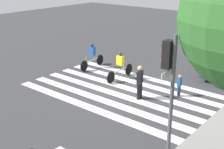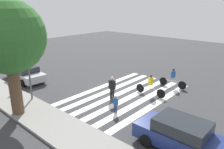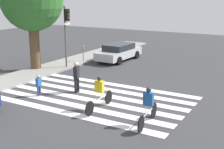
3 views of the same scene
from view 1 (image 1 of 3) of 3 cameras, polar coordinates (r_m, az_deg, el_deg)
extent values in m
plane|color=#38383A|center=(16.64, 1.76, -3.03)|extent=(60.00, 60.00, 0.00)
cube|color=white|center=(18.60, 6.61, -0.68)|extent=(0.53, 10.00, 0.01)
cube|color=white|center=(17.80, 4.80, -1.55)|extent=(0.53, 10.00, 0.01)
cube|color=white|center=(17.02, 2.82, -2.51)|extent=(0.53, 10.00, 0.01)
cube|color=white|center=(16.27, 0.65, -3.55)|extent=(0.53, 10.00, 0.01)
cube|color=white|center=(15.55, -1.74, -4.69)|extent=(0.53, 10.00, 0.01)
cube|color=white|center=(14.86, -4.36, -5.92)|extent=(0.53, 10.00, 0.01)
cylinder|color=#515456|center=(9.68, 10.74, -5.94)|extent=(0.12, 0.12, 4.51)
cube|color=black|center=(9.21, 10.23, 3.63)|extent=(0.32, 0.26, 0.84)
cube|color=silver|center=(9.38, 10.01, 0.11)|extent=(0.60, 0.02, 0.16)
sphere|color=#590F0F|center=(9.22, 9.45, 5.19)|extent=(0.15, 0.15, 0.15)
sphere|color=#59470F|center=(9.28, 9.37, 3.81)|extent=(0.15, 0.15, 0.15)
sphere|color=red|center=(9.35, 9.29, 2.45)|extent=(0.15, 0.15, 0.15)
cylinder|color=black|center=(15.69, 5.27, -2.91)|extent=(0.15, 0.15, 0.82)
cylinder|color=black|center=(15.53, 4.82, -3.14)|extent=(0.15, 0.15, 0.82)
cube|color=black|center=(15.35, 5.13, -0.48)|extent=(0.52, 0.36, 0.65)
sphere|color=tan|center=(15.20, 5.18, 1.14)|extent=(0.26, 0.26, 0.26)
cylinder|color=navy|center=(16.30, 12.25, -2.93)|extent=(0.10, 0.10, 0.55)
cylinder|color=navy|center=(16.18, 12.01, -3.09)|extent=(0.10, 0.10, 0.55)
cube|color=#1E5199|center=(16.06, 12.25, -1.38)|extent=(0.34, 0.18, 0.44)
sphere|color=tan|center=(15.96, 12.33, -0.35)|extent=(0.17, 0.17, 0.17)
cylinder|color=black|center=(17.59, -0.21, -0.54)|extent=(0.70, 0.07, 0.70)
cylinder|color=black|center=(18.98, 3.07, 0.93)|extent=(0.70, 0.07, 0.70)
cube|color=#B2B2B7|center=(18.21, 1.50, 0.79)|extent=(1.53, 0.10, 0.04)
cylinder|color=#B2B2B7|center=(18.41, 2.07, 1.51)|extent=(0.03, 0.03, 0.32)
cylinder|color=#B2B2B7|center=(17.63, 0.23, 0.85)|extent=(0.03, 0.03, 0.40)
cube|color=yellow|center=(18.03, 1.51, 2.59)|extent=(0.26, 0.41, 0.55)
sphere|color=#333338|center=(17.92, 1.52, 3.80)|extent=(0.22, 0.22, 0.22)
cylinder|color=black|center=(19.67, -5.13, 1.55)|extent=(0.70, 0.10, 0.69)
cylinder|color=black|center=(20.91, -2.23, 2.69)|extent=(0.70, 0.10, 0.69)
cube|color=#B2B2B7|center=(20.23, -3.65, 2.66)|extent=(1.41, 0.15, 0.04)
cylinder|color=#B2B2B7|center=(20.40, -3.15, 3.28)|extent=(0.03, 0.03, 0.32)
cylinder|color=#B2B2B7|center=(19.71, -4.78, 2.79)|extent=(0.03, 0.03, 0.40)
cube|color=#1E5199|center=(20.07, -3.68, 4.28)|extent=(0.27, 0.42, 0.55)
sphere|color=#333338|center=(19.97, -3.71, 5.38)|extent=(0.22, 0.22, 0.22)
cylinder|color=black|center=(19.20, 16.73, 0.24)|extent=(0.64, 0.20, 0.64)
cylinder|color=black|center=(21.62, 19.64, 2.04)|extent=(0.64, 0.20, 0.64)
camera|label=2|loc=(21.94, 48.95, 13.85)|focal=35.00mm
camera|label=3|loc=(31.12, 4.24, 17.38)|focal=50.00mm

